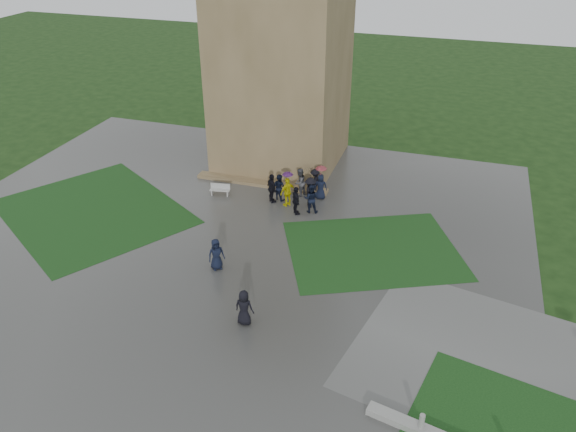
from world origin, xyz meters
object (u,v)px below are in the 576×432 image
(bench, at_px, (220,189))
(pedestrian_mid, at_px, (216,254))
(pedestrian_near, at_px, (244,308))
(tower, at_px, (282,33))

(bench, bearing_deg, pedestrian_mid, -77.03)
(bench, relative_size, pedestrian_mid, 0.77)
(bench, distance_m, pedestrian_near, 12.73)
(tower, height_order, pedestrian_mid, tower)
(pedestrian_mid, bearing_deg, pedestrian_near, -91.80)
(tower, xyz_separation_m, pedestrian_mid, (1.16, -14.16, -8.12))
(tower, xyz_separation_m, pedestrian_near, (4.10, -17.71, -8.11))
(tower, xyz_separation_m, bench, (-2.01, -6.56, -8.60))
(tower, height_order, pedestrian_near, tower)
(tower, height_order, bench, tower)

